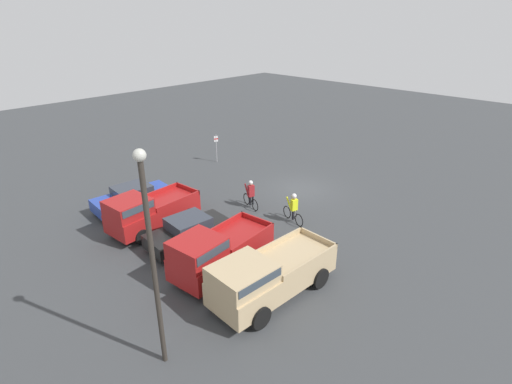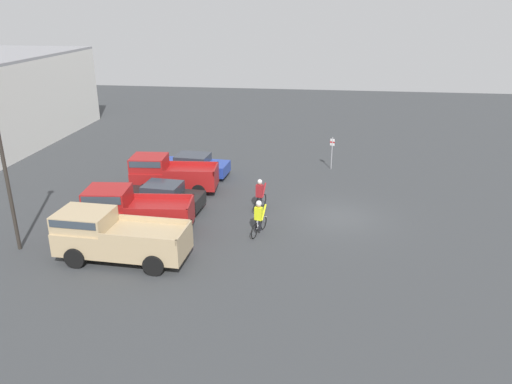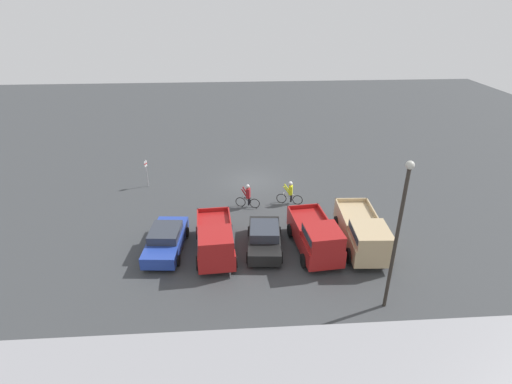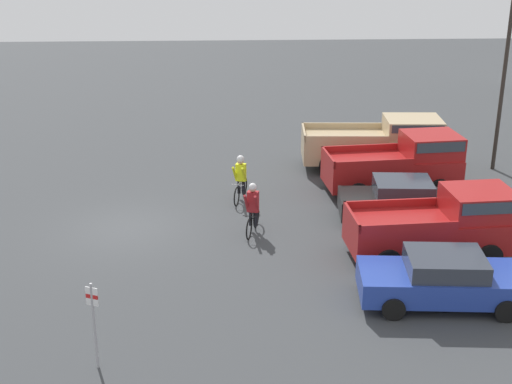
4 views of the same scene
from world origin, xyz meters
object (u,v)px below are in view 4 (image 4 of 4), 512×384
(sedan_0, at_px, (402,201))
(fire_lane_sign, at_px, (94,317))
(pickup_truck_0, at_px, (381,142))
(sedan_1, at_px, (444,279))
(pickup_truck_1, at_px, (403,163))
(cyclist_1, at_px, (241,177))
(pickup_truck_2, at_px, (443,223))
(lamppost, at_px, (505,66))
(cyclist_0, at_px, (253,208))

(sedan_0, distance_m, fire_lane_sign, 12.14)
(pickup_truck_0, xyz_separation_m, sedan_1, (11.18, -0.62, -0.42))
(pickup_truck_1, height_order, cyclist_1, pickup_truck_1)
(pickup_truck_1, xyz_separation_m, cyclist_1, (0.59, -6.09, -0.24))
(pickup_truck_2, height_order, lamppost, lamppost)
(pickup_truck_0, xyz_separation_m, fire_lane_sign, (13.76, -9.37, 0.19))
(pickup_truck_1, bearing_deg, sedan_0, -13.26)
(pickup_truck_0, relative_size, pickup_truck_2, 1.13)
(cyclist_1, bearing_deg, pickup_truck_0, 119.71)
(sedan_0, height_order, cyclist_1, cyclist_1)
(pickup_truck_0, relative_size, lamppost, 0.77)
(pickup_truck_1, height_order, sedan_0, pickup_truck_1)
(cyclist_1, distance_m, lamppost, 11.45)
(sedan_1, bearing_deg, pickup_truck_2, 164.70)
(pickup_truck_0, bearing_deg, sedan_0, -4.32)
(sedan_0, height_order, pickup_truck_2, pickup_truck_2)
(cyclist_0, bearing_deg, pickup_truck_2, 70.00)
(pickup_truck_2, bearing_deg, sedan_0, -168.38)
(sedan_0, distance_m, sedan_1, 5.60)
(pickup_truck_2, xyz_separation_m, cyclist_0, (-2.06, -5.66, -0.22))
(pickup_truck_2, distance_m, cyclist_0, 6.03)
(sedan_1, height_order, cyclist_1, cyclist_1)
(pickup_truck_2, distance_m, lamppost, 9.75)
(pickup_truck_0, bearing_deg, cyclist_0, -41.25)
(pickup_truck_1, relative_size, cyclist_0, 2.95)
(cyclist_0, relative_size, lamppost, 0.24)
(pickup_truck_1, bearing_deg, cyclist_0, -58.36)
(sedan_1, relative_size, fire_lane_sign, 2.12)
(fire_lane_sign, bearing_deg, pickup_truck_1, 138.88)
(pickup_truck_2, relative_size, cyclist_0, 2.89)
(cyclist_1, bearing_deg, pickup_truck_1, 95.57)
(sedan_0, height_order, lamppost, lamppost)
(cyclist_0, height_order, lamppost, lamppost)
(fire_lane_sign, bearing_deg, cyclist_0, 152.68)
(cyclist_0, bearing_deg, sedan_0, 97.94)
(cyclist_0, bearing_deg, sedan_1, 45.01)
(pickup_truck_0, xyz_separation_m, sedan_0, (5.58, -0.42, -0.40))
(pickup_truck_1, xyz_separation_m, pickup_truck_2, (5.61, -0.10, -0.04))
(sedan_1, bearing_deg, sedan_0, 177.92)
(sedan_1, bearing_deg, cyclist_1, -146.40)
(sedan_0, relative_size, lamppost, 0.59)
(sedan_1, relative_size, cyclist_1, 2.56)
(pickup_truck_0, height_order, sedan_0, pickup_truck_0)
(fire_lane_sign, bearing_deg, pickup_truck_0, 145.73)
(cyclist_0, xyz_separation_m, cyclist_1, (-2.96, -0.32, 0.02))
(pickup_truck_1, relative_size, pickup_truck_2, 1.02)
(sedan_1, xyz_separation_m, fire_lane_sign, (2.58, -8.75, 0.60))
(sedan_0, xyz_separation_m, cyclist_0, (0.71, -5.09, 0.14))
(sedan_0, height_order, sedan_1, sedan_0)
(sedan_0, distance_m, cyclist_0, 5.15)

